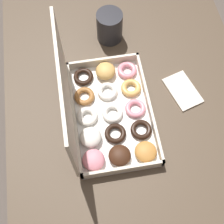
{
  "coord_description": "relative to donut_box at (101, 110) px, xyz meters",
  "views": [
    {
      "loc": [
        -0.44,
        0.13,
        1.58
      ],
      "look_at": [
        -0.05,
        0.06,
        0.74
      ],
      "focal_mm": 50.0,
      "sensor_mm": 36.0,
      "label": 1
    }
  ],
  "objects": [
    {
      "name": "ground_plane",
      "position": [
        0.06,
        -0.09,
        -0.78
      ],
      "size": [
        8.0,
        8.0,
        0.0
      ],
      "primitive_type": "plane",
      "color": "#564C44"
    },
    {
      "name": "dining_table",
      "position": [
        0.06,
        -0.09,
        -0.16
      ],
      "size": [
        1.13,
        0.76,
        0.73
      ],
      "color": "#4C3D2D",
      "rests_on": "ground_plane"
    },
    {
      "name": "donut_box",
      "position": [
        0.0,
        0.0,
        0.0
      ],
      "size": [
        0.36,
        0.24,
        0.28
      ],
      "color": "white",
      "rests_on": "dining_table"
    },
    {
      "name": "coffee_mug",
      "position": [
        0.3,
        -0.07,
        0.0
      ],
      "size": [
        0.09,
        0.09,
        0.1
      ],
      "color": "#232328",
      "rests_on": "dining_table"
    },
    {
      "name": "paper_napkin",
      "position": [
        0.05,
        -0.26,
        -0.05
      ],
      "size": [
        0.14,
        0.11,
        0.01
      ],
      "color": "silver",
      "rests_on": "dining_table"
    }
  ]
}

